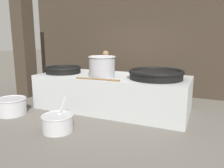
% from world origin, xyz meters
% --- Properties ---
extents(ground_plane, '(60.00, 60.00, 0.00)m').
position_xyz_m(ground_plane, '(0.00, 0.00, 0.00)').
color(ground_plane, '#666059').
extents(back_wall, '(8.39, 0.24, 3.72)m').
position_xyz_m(back_wall, '(0.00, 2.21, 1.86)').
color(back_wall, '#382D23').
rests_on(back_wall, ground_plane).
extents(support_pillar, '(0.48, 0.48, 3.72)m').
position_xyz_m(support_pillar, '(-3.17, 0.17, 1.86)').
color(support_pillar, '#382D23').
rests_on(support_pillar, ground_plane).
extents(hearth_platform, '(3.97, 1.65, 0.91)m').
position_xyz_m(hearth_platform, '(0.00, 0.00, 0.46)').
color(hearth_platform, '#B2B7B7').
rests_on(hearth_platform, ground_plane).
extents(giant_wok_near, '(1.01, 1.01, 0.19)m').
position_xyz_m(giant_wok_near, '(-1.45, -0.15, 1.01)').
color(giant_wok_near, black).
rests_on(giant_wok_near, hearth_platform).
extents(giant_wok_far, '(1.32, 1.32, 0.23)m').
position_xyz_m(giant_wok_far, '(1.18, -0.04, 1.03)').
color(giant_wok_far, black).
rests_on(giant_wok_far, hearth_platform).
extents(stock_pot, '(0.69, 0.69, 0.53)m').
position_xyz_m(stock_pot, '(-0.12, -0.35, 1.19)').
color(stock_pot, '#9E9EA3').
rests_on(stock_pot, hearth_platform).
extents(stirring_paddle, '(1.11, 0.14, 0.04)m').
position_xyz_m(stirring_paddle, '(-0.00, -0.72, 0.93)').
color(stirring_paddle, brown).
rests_on(stirring_paddle, hearth_platform).
extents(cook, '(0.39, 0.58, 1.50)m').
position_xyz_m(cook, '(-0.75, 1.18, 0.81)').
color(cook, brown).
rests_on(cook, ground_plane).
extents(prep_bowl_vegetables, '(0.65, 0.82, 0.60)m').
position_xyz_m(prep_bowl_vegetables, '(-0.41, -1.82, 0.19)').
color(prep_bowl_vegetables, '#B7B7BC').
rests_on(prep_bowl_vegetables, ground_plane).
extents(prep_bowl_meat, '(0.74, 0.74, 0.41)m').
position_xyz_m(prep_bowl_meat, '(-2.13, -1.43, 0.22)').
color(prep_bowl_meat, '#B7B7BC').
rests_on(prep_bowl_meat, ground_plane).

